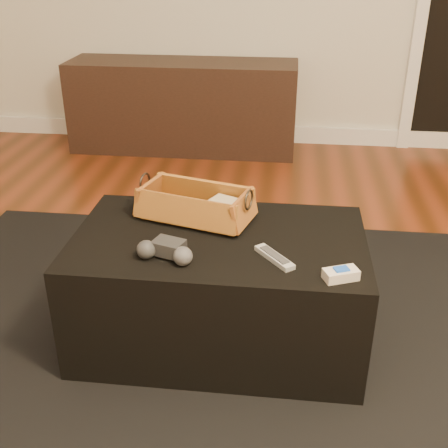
# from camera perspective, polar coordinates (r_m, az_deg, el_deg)

# --- Properties ---
(floor) EXTENTS (5.00, 5.50, 0.01)m
(floor) POSITION_cam_1_polar(r_m,az_deg,el_deg) (1.86, 4.16, -19.26)
(floor) COLOR brown
(floor) RESTS_ON ground
(baseboard) EXTENTS (5.00, 0.04, 0.12)m
(baseboard) POSITION_cam_1_polar(r_m,az_deg,el_deg) (4.22, 6.18, 9.07)
(baseboard) COLOR white
(baseboard) RESTS_ON floor
(media_cabinet) EXTENTS (1.56, 0.45, 0.61)m
(media_cabinet) POSITION_cam_1_polar(r_m,az_deg,el_deg) (4.01, -4.14, 11.86)
(media_cabinet) COLOR black
(media_cabinet) RESTS_ON floor
(area_rug) EXTENTS (2.60, 2.00, 0.01)m
(area_rug) POSITION_cam_1_polar(r_m,az_deg,el_deg) (2.11, -0.65, -12.21)
(area_rug) COLOR black
(area_rug) RESTS_ON floor
(ottoman) EXTENTS (1.00, 0.60, 0.42)m
(ottoman) POSITION_cam_1_polar(r_m,az_deg,el_deg) (2.02, -0.50, -6.56)
(ottoman) COLOR black
(ottoman) RESTS_ON area_rug
(tv_remote) EXTENTS (0.22, 0.08, 0.02)m
(tv_remote) POSITION_cam_1_polar(r_m,az_deg,el_deg) (2.03, -3.62, 1.21)
(tv_remote) COLOR black
(tv_remote) RESTS_ON wicker_basket
(cloth_bundle) EXTENTS (0.14, 0.12, 0.06)m
(cloth_bundle) POSITION_cam_1_polar(r_m,az_deg,el_deg) (2.02, 0.24, 1.63)
(cloth_bundle) COLOR #C9B08B
(cloth_bundle) RESTS_ON wicker_basket
(wicker_basket) EXTENTS (0.45, 0.32, 0.14)m
(wicker_basket) POSITION_cam_1_polar(r_m,az_deg,el_deg) (2.03, -2.92, 1.87)
(wicker_basket) COLOR #926221
(wicker_basket) RESTS_ON ottoman
(game_controller) EXTENTS (0.20, 0.13, 0.06)m
(game_controller) POSITION_cam_1_polar(r_m,az_deg,el_deg) (1.78, -5.90, -2.71)
(game_controller) COLOR black
(game_controller) RESTS_ON ottoman
(silver_remote) EXTENTS (0.13, 0.15, 0.02)m
(silver_remote) POSITION_cam_1_polar(r_m,az_deg,el_deg) (1.78, 5.14, -3.36)
(silver_remote) COLOR #AAAEB2
(silver_remote) RESTS_ON ottoman
(cream_gadget) EXTENTS (0.11, 0.09, 0.04)m
(cream_gadget) POSITION_cam_1_polar(r_m,az_deg,el_deg) (1.71, 11.79, -5.01)
(cream_gadget) COLOR beige
(cream_gadget) RESTS_ON ottoman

